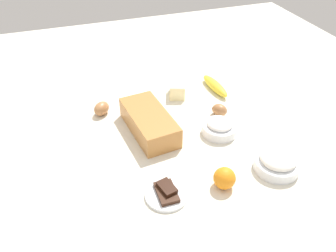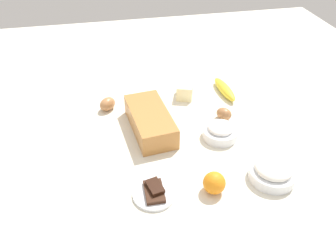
{
  "view_description": "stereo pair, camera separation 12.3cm",
  "coord_description": "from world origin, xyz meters",
  "px_view_note": "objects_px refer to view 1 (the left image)",
  "views": [
    {
      "loc": [
        -0.93,
        0.32,
        0.79
      ],
      "look_at": [
        0.0,
        0.0,
        0.04
      ],
      "focal_mm": 36.82,
      "sensor_mm": 36.0,
      "label": 1
    },
    {
      "loc": [
        -0.96,
        0.2,
        0.79
      ],
      "look_at": [
        0.0,
        0.0,
        0.04
      ],
      "focal_mm": 36.82,
      "sensor_mm": 36.0,
      "label": 2
    }
  ],
  "objects_px": {
    "chocolate_plate": "(167,193)",
    "egg_near_butter": "(102,108)",
    "butter_block": "(177,89)",
    "sugar_bowl": "(220,127)",
    "egg_beside_bowl": "(219,110)",
    "loaf_pan": "(149,122)",
    "banana": "(215,86)",
    "orange_fruit": "(224,178)",
    "flour_bowl": "(277,162)"
  },
  "relations": [
    {
      "from": "egg_beside_bowl",
      "to": "chocolate_plate",
      "type": "distance_m",
      "value": 0.46
    },
    {
      "from": "loaf_pan",
      "to": "egg_beside_bowl",
      "type": "bearing_deg",
      "value": -94.6
    },
    {
      "from": "loaf_pan",
      "to": "banana",
      "type": "distance_m",
      "value": 0.4
    },
    {
      "from": "flour_bowl",
      "to": "egg_beside_bowl",
      "type": "distance_m",
      "value": 0.34
    },
    {
      "from": "banana",
      "to": "orange_fruit",
      "type": "distance_m",
      "value": 0.57
    },
    {
      "from": "sugar_bowl",
      "to": "egg_beside_bowl",
      "type": "height_order",
      "value": "sugar_bowl"
    },
    {
      "from": "flour_bowl",
      "to": "butter_block",
      "type": "xyz_separation_m",
      "value": [
        0.52,
        0.15,
        0.0
      ]
    },
    {
      "from": "egg_near_butter",
      "to": "butter_block",
      "type": "bearing_deg",
      "value": -84.25
    },
    {
      "from": "loaf_pan",
      "to": "banana",
      "type": "xyz_separation_m",
      "value": [
        0.19,
        -0.35,
        -0.02
      ]
    },
    {
      "from": "flour_bowl",
      "to": "egg_beside_bowl",
      "type": "height_order",
      "value": "flour_bowl"
    },
    {
      "from": "egg_beside_bowl",
      "to": "sugar_bowl",
      "type": "bearing_deg",
      "value": 154.27
    },
    {
      "from": "loaf_pan",
      "to": "egg_beside_bowl",
      "type": "relative_size",
      "value": 4.76
    },
    {
      "from": "sugar_bowl",
      "to": "banana",
      "type": "distance_m",
      "value": 0.31
    },
    {
      "from": "banana",
      "to": "orange_fruit",
      "type": "height_order",
      "value": "orange_fruit"
    },
    {
      "from": "loaf_pan",
      "to": "butter_block",
      "type": "xyz_separation_m",
      "value": [
        0.2,
        -0.18,
        -0.01
      ]
    },
    {
      "from": "sugar_bowl",
      "to": "chocolate_plate",
      "type": "bearing_deg",
      "value": 128.64
    },
    {
      "from": "butter_block",
      "to": "orange_fruit",
      "type": "bearing_deg",
      "value": 175.21
    },
    {
      "from": "butter_block",
      "to": "banana",
      "type": "bearing_deg",
      "value": -93.63
    },
    {
      "from": "loaf_pan",
      "to": "chocolate_plate",
      "type": "distance_m",
      "value": 0.32
    },
    {
      "from": "flour_bowl",
      "to": "egg_beside_bowl",
      "type": "bearing_deg",
      "value": 7.32
    },
    {
      "from": "loaf_pan",
      "to": "sugar_bowl",
      "type": "xyz_separation_m",
      "value": [
        -0.09,
        -0.24,
        -0.02
      ]
    },
    {
      "from": "loaf_pan",
      "to": "orange_fruit",
      "type": "bearing_deg",
      "value": -164.49
    },
    {
      "from": "loaf_pan",
      "to": "butter_block",
      "type": "distance_m",
      "value": 0.27
    },
    {
      "from": "egg_near_butter",
      "to": "egg_beside_bowl",
      "type": "bearing_deg",
      "value": -109.81
    },
    {
      "from": "egg_beside_bowl",
      "to": "orange_fruit",
      "type": "bearing_deg",
      "value": 156.4
    },
    {
      "from": "banana",
      "to": "chocolate_plate",
      "type": "relative_size",
      "value": 1.46
    },
    {
      "from": "chocolate_plate",
      "to": "egg_near_butter",
      "type": "bearing_deg",
      "value": 12.27
    },
    {
      "from": "loaf_pan",
      "to": "sugar_bowl",
      "type": "bearing_deg",
      "value": -118.08
    },
    {
      "from": "egg_near_butter",
      "to": "flour_bowl",
      "type": "bearing_deg",
      "value": -135.75
    },
    {
      "from": "sugar_bowl",
      "to": "egg_beside_bowl",
      "type": "distance_m",
      "value": 0.12
    },
    {
      "from": "loaf_pan",
      "to": "orange_fruit",
      "type": "distance_m",
      "value": 0.36
    },
    {
      "from": "butter_block",
      "to": "chocolate_plate",
      "type": "height_order",
      "value": "butter_block"
    },
    {
      "from": "loaf_pan",
      "to": "chocolate_plate",
      "type": "relative_size",
      "value": 2.25
    },
    {
      "from": "egg_beside_bowl",
      "to": "loaf_pan",
      "type": "bearing_deg",
      "value": 91.94
    },
    {
      "from": "butter_block",
      "to": "egg_beside_bowl",
      "type": "bearing_deg",
      "value": -150.62
    },
    {
      "from": "orange_fruit",
      "to": "sugar_bowl",
      "type": "bearing_deg",
      "value": -22.67
    },
    {
      "from": "sugar_bowl",
      "to": "orange_fruit",
      "type": "relative_size",
      "value": 1.86
    },
    {
      "from": "butter_block",
      "to": "chocolate_plate",
      "type": "xyz_separation_m",
      "value": [
        -0.52,
        0.22,
        -0.02
      ]
    },
    {
      "from": "sugar_bowl",
      "to": "flour_bowl",
      "type": "bearing_deg",
      "value": -157.96
    },
    {
      "from": "loaf_pan",
      "to": "egg_near_butter",
      "type": "height_order",
      "value": "loaf_pan"
    },
    {
      "from": "orange_fruit",
      "to": "butter_block",
      "type": "distance_m",
      "value": 0.54
    },
    {
      "from": "sugar_bowl",
      "to": "loaf_pan",
      "type": "bearing_deg",
      "value": 68.46
    },
    {
      "from": "loaf_pan",
      "to": "banana",
      "type": "relative_size",
      "value": 1.54
    },
    {
      "from": "chocolate_plate",
      "to": "loaf_pan",
      "type": "bearing_deg",
      "value": -7.31
    },
    {
      "from": "orange_fruit",
      "to": "egg_beside_bowl",
      "type": "distance_m",
      "value": 0.38
    },
    {
      "from": "loaf_pan",
      "to": "sugar_bowl",
      "type": "distance_m",
      "value": 0.26
    },
    {
      "from": "banana",
      "to": "orange_fruit",
      "type": "relative_size",
      "value": 2.78
    },
    {
      "from": "flour_bowl",
      "to": "orange_fruit",
      "type": "bearing_deg",
      "value": 94.07
    },
    {
      "from": "orange_fruit",
      "to": "flour_bowl",
      "type": "bearing_deg",
      "value": -85.93
    },
    {
      "from": "butter_block",
      "to": "egg_near_butter",
      "type": "height_order",
      "value": "butter_block"
    }
  ]
}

